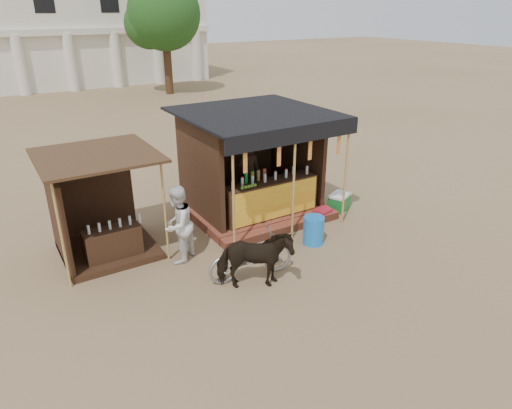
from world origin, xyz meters
name	(u,v)px	position (x,y,z in m)	size (l,w,h in m)	color
ground	(296,279)	(0.00, 0.00, 0.00)	(120.00, 120.00, 0.00)	#846B4C
main_stall	(253,177)	(1.00, 3.36, 1.03)	(3.60, 3.61, 2.78)	brown
secondary_stall	(96,220)	(-3.17, 3.24, 0.85)	(2.40, 2.40, 2.38)	#392114
cow	(254,260)	(-0.90, 0.20, 0.63)	(0.68, 1.48, 1.25)	black
motorbike	(251,256)	(-0.75, 0.58, 0.49)	(0.65, 1.85, 0.97)	#95969D
bystander	(178,225)	(-1.74, 2.00, 0.87)	(0.85, 0.66, 1.75)	white
blue_barrel	(313,230)	(1.27, 1.07, 0.34)	(0.49, 0.49, 0.68)	blue
red_crate	(323,214)	(2.32, 2.00, 0.14)	(0.43, 0.36, 0.29)	maroon
cooler	(339,202)	(3.12, 2.25, 0.23)	(0.76, 0.67, 0.46)	#18702D
background_building	(7,26)	(-2.00, 29.94, 3.98)	(26.00, 7.45, 8.18)	silver
tree	(160,16)	(5.81, 22.14, 4.63)	(4.50, 4.40, 7.00)	#382314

